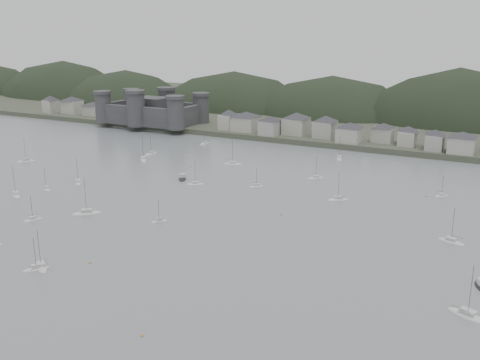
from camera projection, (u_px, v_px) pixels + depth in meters
The scene contains 9 objects.
ground at pixel (99, 273), 133.46m from camera, with size 900.00×900.00×0.00m, color slate.
far_shore_land at pixel (384, 115), 383.50m from camera, with size 900.00×250.00×3.00m, color #383D2D.
forested_ridge at pixel (381, 139), 362.98m from camera, with size 851.55×103.94×102.57m.
castle at pixel (152, 110), 337.93m from camera, with size 66.00×43.00×20.00m.
waterfront_town at pixel (433, 136), 263.72m from camera, with size 451.48×28.46×12.92m.
sailboat_lead at pixel (36, 269), 135.31m from camera, with size 5.83×6.58×9.19m.
moored_fleet at pixel (178, 193), 199.13m from camera, with size 224.06×178.66×13.56m.
motor_launch_far at pixel (182, 178), 219.25m from camera, with size 6.73×8.58×3.96m.
mooring_buoys at pixel (196, 204), 186.80m from camera, with size 129.82×145.33×0.70m.
Camera 1 is at (89.21, -91.00, 58.14)m, focal length 39.78 mm.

